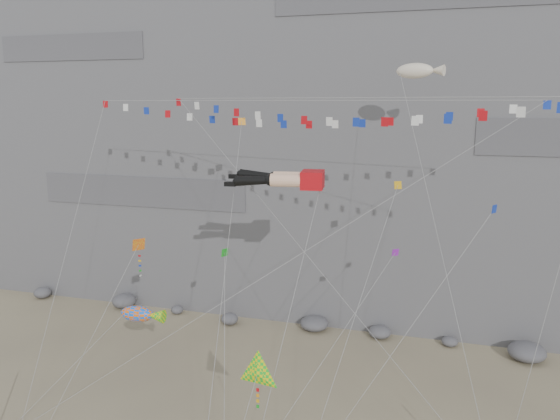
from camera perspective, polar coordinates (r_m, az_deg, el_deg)
name	(u,v)px	position (r m, az deg, el deg)	size (l,w,h in m)	color
cliff	(347,62)	(62.38, 7.06, 15.05)	(80.00, 28.00, 50.00)	slate
talus_boulders	(314,324)	(51.61, 3.61, -11.78)	(60.00, 3.00, 1.20)	slate
legs_kite	(285,179)	(36.11, 0.56, 3.22)	(6.69, 15.52, 21.28)	red
flag_banner_upper	(296,101)	(39.20, 1.68, 11.33)	(32.10, 13.15, 28.46)	red
flag_banner_lower	(343,98)	(34.67, 6.63, 11.52)	(26.91, 10.11, 23.93)	red
harlequin_kite	(138,245)	(38.99, -14.58, -3.57)	(4.53, 7.68, 13.36)	red
fish_windsock	(137,314)	(36.67, -14.72, -10.45)	(9.42, 4.28, 11.17)	#FF650D
delta_kite	(257,374)	(30.23, -2.39, -16.73)	(2.62, 4.74, 8.50)	yellow
blimp_windsock	(415,72)	(41.73, 13.90, 13.85)	(8.17, 15.53, 27.69)	#F8E8CC
small_kite_a	(241,127)	(41.17, -4.08, 8.69)	(4.15, 17.25, 25.63)	orange
small_kite_b	(393,257)	(37.35, 11.69, -4.79)	(7.80, 13.41, 18.18)	purple
small_kite_c	(225,255)	(36.60, -5.79, -4.72)	(4.14, 9.94, 14.68)	#189C20
small_kite_d	(396,190)	(38.13, 12.07, 2.09)	(4.33, 16.74, 22.33)	gold
small_kite_e	(489,217)	(31.75, 20.99, -0.65)	(10.29, 7.42, 19.12)	#132FA7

